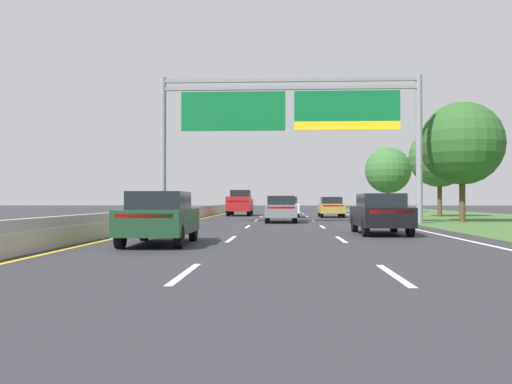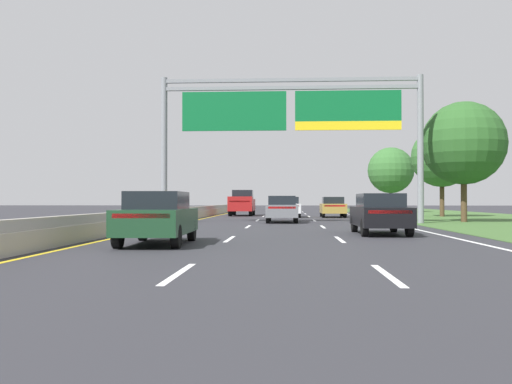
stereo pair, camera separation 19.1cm
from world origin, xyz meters
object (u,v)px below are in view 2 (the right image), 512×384
object	(u,v)px
car_grey_centre_lane_sedan	(282,209)
roadside_tree_distant	(391,170)
car_darkgreen_left_lane_sedan	(158,217)
car_gold_right_lane_sedan	(333,207)
overhead_sign_gantry	(291,118)
pickup_truck_red	(242,203)
roadside_tree_mid	(464,143)
roadside_tree_far	(442,157)
car_white_centre_lane_sedan	(288,207)
car_black_right_lane_sedan	(380,213)

from	to	relation	value
car_grey_centre_lane_sedan	roadside_tree_distant	world-z (taller)	roadside_tree_distant
car_darkgreen_left_lane_sedan	car_gold_right_lane_sedan	size ratio (longest dim) A/B	1.01
overhead_sign_gantry	car_darkgreen_left_lane_sedan	distance (m)	17.06
pickup_truck_red	car_gold_right_lane_sedan	world-z (taller)	pickup_truck_red
roadside_tree_mid	roadside_tree_far	size ratio (longest dim) A/B	1.01
overhead_sign_gantry	roadside_tree_distant	bearing A→B (deg)	70.10
car_darkgreen_left_lane_sedan	car_white_centre_lane_sedan	world-z (taller)	same
car_darkgreen_left_lane_sedan	roadside_tree_mid	world-z (taller)	roadside_tree_mid
overhead_sign_gantry	car_grey_centre_lane_sedan	bearing A→B (deg)	114.00
pickup_truck_red	car_white_centre_lane_sedan	size ratio (longest dim) A/B	1.22
roadside_tree_mid	car_gold_right_lane_sedan	bearing A→B (deg)	126.40
car_gold_right_lane_sedan	roadside_tree_far	distance (m)	9.84
pickup_truck_red	car_grey_centre_lane_sedan	size ratio (longest dim) A/B	1.23
car_gold_right_lane_sedan	car_grey_centre_lane_sedan	size ratio (longest dim) A/B	1.00
overhead_sign_gantry	pickup_truck_red	bearing A→B (deg)	104.29
pickup_truck_red	roadside_tree_distant	distance (m)	22.02
car_grey_centre_lane_sedan	car_gold_right_lane_sedan	bearing A→B (deg)	-20.28
overhead_sign_gantry	car_white_centre_lane_sedan	bearing A→B (deg)	90.75
roadside_tree_far	car_grey_centre_lane_sedan	bearing A→B (deg)	-135.74
car_darkgreen_left_lane_sedan	car_gold_right_lane_sedan	world-z (taller)	same
overhead_sign_gantry	pickup_truck_red	world-z (taller)	overhead_sign_gantry
pickup_truck_red	roadside_tree_far	distance (m)	16.81
roadside_tree_distant	car_grey_centre_lane_sedan	bearing A→B (deg)	-111.44
roadside_tree_mid	roadside_tree_far	xyz separation A→B (m)	(1.77, 11.38, 0.04)
roadside_tree_far	roadside_tree_distant	bearing A→B (deg)	92.62
pickup_truck_red	car_darkgreen_left_lane_sedan	size ratio (longest dim) A/B	1.22
car_grey_centre_lane_sedan	roadside_tree_far	world-z (taller)	roadside_tree_far
pickup_truck_red	car_black_right_lane_sedan	size ratio (longest dim) A/B	1.23
car_darkgreen_left_lane_sedan	car_white_centre_lane_sedan	xyz separation A→B (m)	(3.91, 27.15, 0.00)
roadside_tree_mid	pickup_truck_red	bearing A→B (deg)	136.16
car_gold_right_lane_sedan	car_grey_centre_lane_sedan	xyz separation A→B (m)	(-3.83, -10.51, 0.00)
car_white_centre_lane_sedan	roadside_tree_far	xyz separation A→B (m)	(12.29, 2.05, 3.95)
roadside_tree_far	roadside_tree_distant	world-z (taller)	roadside_tree_distant
roadside_tree_distant	pickup_truck_red	bearing A→B (deg)	-135.09
pickup_truck_red	roadside_tree_mid	xyz separation A→B (m)	(14.43, -13.86, 3.66)
overhead_sign_gantry	car_white_centre_lane_sedan	distance (m)	12.57
car_grey_centre_lane_sedan	roadside_tree_far	distance (m)	18.10
car_white_centre_lane_sedan	car_gold_right_lane_sedan	distance (m)	3.48
car_grey_centre_lane_sedan	roadside_tree_far	size ratio (longest dim) A/B	0.61
car_darkgreen_left_lane_sedan	roadside_tree_mid	size ratio (longest dim) A/B	0.61
car_darkgreen_left_lane_sedan	car_grey_centre_lane_sedan	size ratio (longest dim) A/B	1.01
car_black_right_lane_sedan	car_darkgreen_left_lane_sedan	bearing A→B (deg)	125.57
car_gold_right_lane_sedan	roadside_tree_mid	xyz separation A→B (m)	(7.05, -9.56, 3.91)
car_grey_centre_lane_sedan	roadside_tree_distant	distance (m)	32.61
pickup_truck_red	car_gold_right_lane_sedan	bearing A→B (deg)	-120.57
car_darkgreen_left_lane_sedan	car_gold_right_lane_sedan	distance (m)	28.35
roadside_tree_far	car_white_centre_lane_sedan	bearing A→B (deg)	-170.54
car_darkgreen_left_lane_sedan	roadside_tree_distant	bearing A→B (deg)	-19.67
roadside_tree_mid	roadside_tree_distant	world-z (taller)	roadside_tree_mid
car_gold_right_lane_sedan	car_black_right_lane_sedan	xyz separation A→B (m)	(0.05, -22.01, 0.00)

